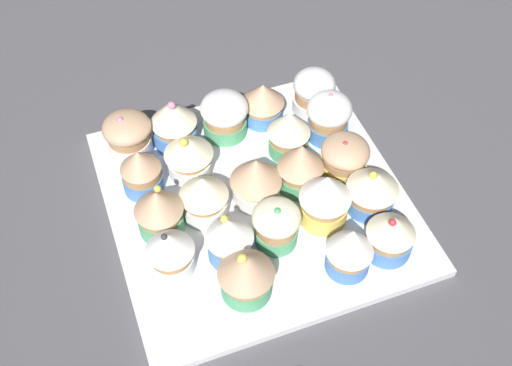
{
  "coord_description": "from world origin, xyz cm",
  "views": [
    {
      "loc": [
        47.78,
        -17.57,
        67.8
      ],
      "look_at": [
        0.0,
        0.0,
        4.2
      ],
      "focal_mm": 44.91,
      "sensor_mm": 36.0,
      "label": 1
    }
  ],
  "objects_px": {
    "cupcake_14": "(301,165)",
    "cupcake_19": "(345,159)",
    "cupcake_16": "(350,249)",
    "cupcake_13": "(289,132)",
    "cupcake_3": "(170,251)",
    "cupcake_10": "(254,180)",
    "cupcake_12": "(263,102)",
    "cupcake_0": "(128,135)",
    "cupcake_8": "(246,272)",
    "cupcake_9": "(223,115)",
    "cupcake_1": "(141,170)",
    "cupcake_21": "(390,234)",
    "cupcake_11": "(279,223)",
    "cupcake_15": "(325,197)",
    "cupcake_4": "(174,122)",
    "cupcake_17": "(314,92)",
    "baking_tray": "(256,200)",
    "cupcake_20": "(372,189)",
    "cupcake_5": "(189,154)",
    "cupcake_6": "(203,194)",
    "cupcake_7": "(229,238)",
    "cupcake_2": "(159,211)",
    "cupcake_18": "(329,116)"
  },
  "relations": [
    {
      "from": "cupcake_15",
      "to": "cupcake_20",
      "type": "relative_size",
      "value": 1.15
    },
    {
      "from": "cupcake_15",
      "to": "baking_tray",
      "type": "bearing_deg",
      "value": -131.25
    },
    {
      "from": "cupcake_9",
      "to": "cupcake_19",
      "type": "height_order",
      "value": "cupcake_9"
    },
    {
      "from": "cupcake_12",
      "to": "cupcake_16",
      "type": "height_order",
      "value": "cupcake_16"
    },
    {
      "from": "cupcake_14",
      "to": "cupcake_19",
      "type": "bearing_deg",
      "value": 87.64
    },
    {
      "from": "cupcake_2",
      "to": "cupcake_11",
      "type": "bearing_deg",
      "value": 63.76
    },
    {
      "from": "cupcake_0",
      "to": "cupcake_16",
      "type": "relative_size",
      "value": 0.9
    },
    {
      "from": "cupcake_0",
      "to": "cupcake_8",
      "type": "bearing_deg",
      "value": 16.32
    },
    {
      "from": "cupcake_1",
      "to": "cupcake_15",
      "type": "bearing_deg",
      "value": 57.92
    },
    {
      "from": "cupcake_0",
      "to": "cupcake_1",
      "type": "xyz_separation_m",
      "value": [
        0.07,
        0.0,
        0.0
      ]
    },
    {
      "from": "cupcake_8",
      "to": "cupcake_19",
      "type": "bearing_deg",
      "value": 123.97
    },
    {
      "from": "cupcake_2",
      "to": "cupcake_16",
      "type": "relative_size",
      "value": 1.03
    },
    {
      "from": "cupcake_18",
      "to": "cupcake_20",
      "type": "xyz_separation_m",
      "value": [
        0.13,
        -0.0,
        -0.0
      ]
    },
    {
      "from": "cupcake_7",
      "to": "cupcake_9",
      "type": "xyz_separation_m",
      "value": [
        -0.2,
        0.06,
        -0.0
      ]
    },
    {
      "from": "cupcake_3",
      "to": "cupcake_10",
      "type": "relative_size",
      "value": 0.96
    },
    {
      "from": "cupcake_20",
      "to": "cupcake_15",
      "type": "bearing_deg",
      "value": -93.15
    },
    {
      "from": "cupcake_15",
      "to": "cupcake_21",
      "type": "xyz_separation_m",
      "value": [
        0.07,
        0.05,
        -0.01
      ]
    },
    {
      "from": "cupcake_6",
      "to": "cupcake_8",
      "type": "distance_m",
      "value": 0.13
    },
    {
      "from": "cupcake_3",
      "to": "cupcake_6",
      "type": "distance_m",
      "value": 0.09
    },
    {
      "from": "cupcake_12",
      "to": "cupcake_13",
      "type": "height_order",
      "value": "cupcake_13"
    },
    {
      "from": "cupcake_1",
      "to": "cupcake_13",
      "type": "bearing_deg",
      "value": 88.47
    },
    {
      "from": "cupcake_16",
      "to": "cupcake_21",
      "type": "relative_size",
      "value": 1.08
    },
    {
      "from": "cupcake_14",
      "to": "cupcake_20",
      "type": "distance_m",
      "value": 0.1
    },
    {
      "from": "cupcake_8",
      "to": "cupcake_14",
      "type": "distance_m",
      "value": 0.17
    },
    {
      "from": "cupcake_11",
      "to": "cupcake_16",
      "type": "bearing_deg",
      "value": 43.86
    },
    {
      "from": "cupcake_1",
      "to": "cupcake_14",
      "type": "xyz_separation_m",
      "value": [
        0.07,
        0.19,
        0.0
      ]
    },
    {
      "from": "cupcake_13",
      "to": "cupcake_21",
      "type": "distance_m",
      "value": 0.2
    },
    {
      "from": "cupcake_13",
      "to": "cupcake_19",
      "type": "distance_m",
      "value": 0.08
    },
    {
      "from": "cupcake_8",
      "to": "cupcake_18",
      "type": "height_order",
      "value": "cupcake_8"
    },
    {
      "from": "cupcake_2",
      "to": "cupcake_16",
      "type": "height_order",
      "value": "cupcake_2"
    },
    {
      "from": "cupcake_11",
      "to": "cupcake_12",
      "type": "xyz_separation_m",
      "value": [
        -0.2,
        0.05,
        0.0
      ]
    },
    {
      "from": "cupcake_14",
      "to": "cupcake_8",
      "type": "bearing_deg",
      "value": -43.56
    },
    {
      "from": "cupcake_8",
      "to": "cupcake_19",
      "type": "xyz_separation_m",
      "value": [
        -0.12,
        0.18,
        -0.01
      ]
    },
    {
      "from": "cupcake_0",
      "to": "cupcake_21",
      "type": "distance_m",
      "value": 0.37
    },
    {
      "from": "cupcake_4",
      "to": "cupcake_7",
      "type": "height_order",
      "value": "cupcake_4"
    },
    {
      "from": "cupcake_12",
      "to": "cupcake_14",
      "type": "xyz_separation_m",
      "value": [
        0.13,
        0.0,
        0.01
      ]
    },
    {
      "from": "cupcake_13",
      "to": "cupcake_17",
      "type": "relative_size",
      "value": 1.06
    },
    {
      "from": "cupcake_9",
      "to": "cupcake_13",
      "type": "distance_m",
      "value": 0.1
    },
    {
      "from": "cupcake_21",
      "to": "cupcake_1",
      "type": "bearing_deg",
      "value": -127.65
    },
    {
      "from": "cupcake_13",
      "to": "cupcake_0",
      "type": "bearing_deg",
      "value": -109.99
    },
    {
      "from": "cupcake_7",
      "to": "cupcake_9",
      "type": "bearing_deg",
      "value": 163.79
    },
    {
      "from": "cupcake_5",
      "to": "cupcake_11",
      "type": "xyz_separation_m",
      "value": [
        0.14,
        0.07,
        -0.0
      ]
    },
    {
      "from": "cupcake_9",
      "to": "cupcake_16",
      "type": "xyz_separation_m",
      "value": [
        0.26,
        0.07,
        0.0
      ]
    },
    {
      "from": "cupcake_4",
      "to": "cupcake_13",
      "type": "bearing_deg",
      "value": 63.27
    },
    {
      "from": "cupcake_0",
      "to": "cupcake_1",
      "type": "height_order",
      "value": "cupcake_1"
    },
    {
      "from": "cupcake_6",
      "to": "cupcake_10",
      "type": "bearing_deg",
      "value": 87.2
    },
    {
      "from": "cupcake_11",
      "to": "cupcake_4",
      "type": "bearing_deg",
      "value": -159.77
    },
    {
      "from": "cupcake_16",
      "to": "cupcake_13",
      "type": "bearing_deg",
      "value": 179.09
    },
    {
      "from": "cupcake_5",
      "to": "cupcake_4",
      "type": "bearing_deg",
      "value": -177.06
    },
    {
      "from": "cupcake_20",
      "to": "cupcake_6",
      "type": "bearing_deg",
      "value": -108.08
    }
  ]
}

